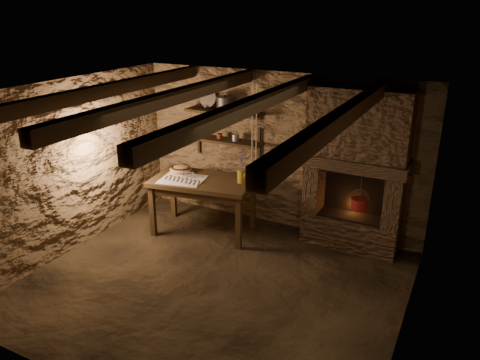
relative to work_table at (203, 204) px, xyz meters
The scene contains 25 objects.
floor 1.55m from the work_table, 54.23° to the right, with size 4.50×4.50×0.00m, color black.
back_wall 1.39m from the work_table, 42.90° to the left, with size 4.50×0.04×2.40m, color brown.
front_wall 3.39m from the work_table, 74.90° to the right, with size 4.50×0.04×2.40m, color brown.
left_wall 1.97m from the work_table, 139.18° to the right, with size 0.04×4.00×2.40m, color brown.
right_wall 3.42m from the work_table, 21.05° to the right, with size 0.04×4.00×2.40m, color brown.
ceiling 2.43m from the work_table, 54.23° to the right, with size 4.50×4.00×0.04m, color black.
beam_far_left 2.29m from the work_table, 117.99° to the right, with size 0.14×3.95×0.16m, color black.
beam_mid_left 2.23m from the work_table, 73.14° to the right, with size 0.14×3.95×0.16m, color black.
beam_mid_right 2.59m from the work_table, 41.31° to the right, with size 0.14×3.95×0.16m, color black.
beam_far_right 3.23m from the work_table, 26.88° to the right, with size 0.14×3.95×0.16m, color black.
shelf_lower 1.05m from the work_table, 88.83° to the left, with size 1.25×0.30×0.04m, color black.
shelf_upper 1.44m from the work_table, 88.83° to the left, with size 1.25×0.30×0.04m, color black.
hearth 2.32m from the work_table, 15.12° to the left, with size 1.43×0.51×2.30m.
work_table is the anchor object (origin of this frame).
linen_cloth 0.50m from the work_table, 148.08° to the right, with size 0.64×0.52×0.01m, color white.
pewter_cutlery_row 0.52m from the work_table, 144.85° to the right, with size 0.54×0.21×0.01m, color gray, non-canonical shape.
drinking_glasses 0.51m from the work_table, behind, with size 0.21×0.06×0.08m, color white, non-canonical shape.
stoneware_jug 0.84m from the work_table, 13.87° to the left, with size 0.15×0.14×0.46m.
wooden_bowl 0.65m from the work_table, 166.00° to the left, with size 0.34×0.34×0.12m, color olive.
iron_stockpot 1.55m from the work_table, 86.01° to the left, with size 0.27×0.27×0.20m, color #302E2B.
tin_pan 1.66m from the work_table, 112.99° to the left, with size 0.29×0.29×0.04m, color #A3A29E.
small_kettle 1.13m from the work_table, 71.27° to the left, with size 0.15×0.11×0.16m, color #A3A29E, non-canonical shape.
rusty_tin 1.11m from the work_table, 95.99° to the left, with size 0.08×0.08×0.08m, color #592311.
red_pot 2.30m from the work_table, 13.20° to the left, with size 0.25×0.24×0.54m.
hanging_ropes 1.62m from the work_table, ahead, with size 0.08×0.08×1.20m, color tan, non-canonical shape.
Camera 1 is at (2.61, -4.35, 3.30)m, focal length 35.00 mm.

